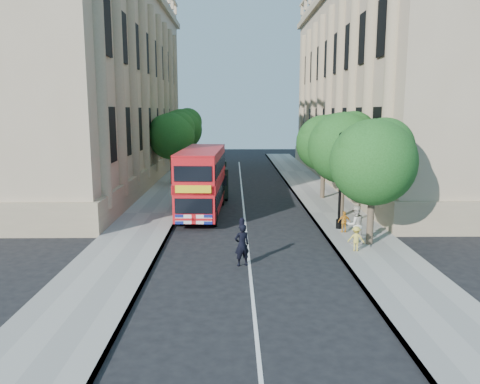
{
  "coord_description": "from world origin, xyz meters",
  "views": [
    {
      "loc": [
        -0.64,
        -18.4,
        6.39
      ],
      "look_at": [
        -0.33,
        5.01,
        2.3
      ],
      "focal_mm": 35.0,
      "sensor_mm": 36.0,
      "label": 1
    }
  ],
  "objects_px": {
    "lamp_post": "(340,185)",
    "box_van": "(212,179)",
    "double_decker_bus": "(202,179)",
    "woman_pedestrian": "(355,225)",
    "police_constable": "(242,245)"
  },
  "relations": [
    {
      "from": "double_decker_bus",
      "to": "woman_pedestrian",
      "type": "distance_m",
      "value": 10.5
    },
    {
      "from": "double_decker_bus",
      "to": "box_van",
      "type": "xyz_separation_m",
      "value": [
        0.35,
        5.84,
        -0.86
      ]
    },
    {
      "from": "double_decker_bus",
      "to": "lamp_post",
      "type": "bearing_deg",
      "value": -26.19
    },
    {
      "from": "box_van",
      "to": "police_constable",
      "type": "height_order",
      "value": "box_van"
    },
    {
      "from": "double_decker_bus",
      "to": "woman_pedestrian",
      "type": "relative_size",
      "value": 4.75
    },
    {
      "from": "lamp_post",
      "to": "woman_pedestrian",
      "type": "distance_m",
      "value": 3.23
    },
    {
      "from": "lamp_post",
      "to": "double_decker_bus",
      "type": "distance_m",
      "value": 8.67
    },
    {
      "from": "police_constable",
      "to": "box_van",
      "type": "bearing_deg",
      "value": -104.77
    },
    {
      "from": "lamp_post",
      "to": "woman_pedestrian",
      "type": "height_order",
      "value": "lamp_post"
    },
    {
      "from": "lamp_post",
      "to": "box_van",
      "type": "relative_size",
      "value": 1.04
    },
    {
      "from": "police_constable",
      "to": "woman_pedestrian",
      "type": "distance_m",
      "value": 6.14
    },
    {
      "from": "box_van",
      "to": "police_constable",
      "type": "xyz_separation_m",
      "value": [
        1.93,
        -15.7,
        -0.45
      ]
    },
    {
      "from": "lamp_post",
      "to": "police_constable",
      "type": "relative_size",
      "value": 2.88
    },
    {
      "from": "box_van",
      "to": "police_constable",
      "type": "relative_size",
      "value": 2.78
    },
    {
      "from": "lamp_post",
      "to": "box_van",
      "type": "bearing_deg",
      "value": 125.95
    }
  ]
}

